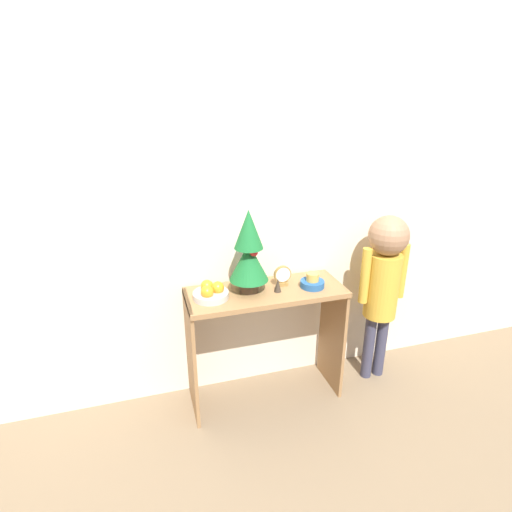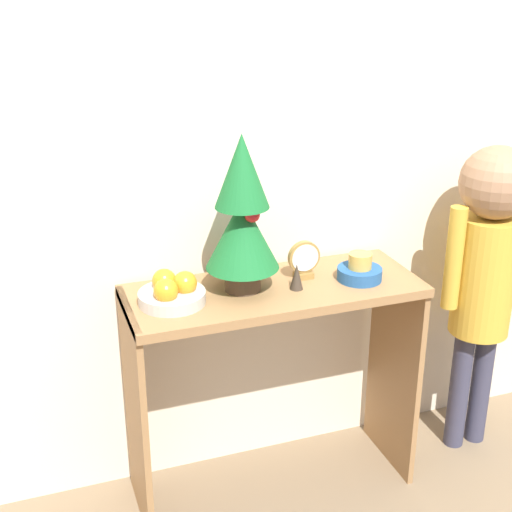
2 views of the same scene
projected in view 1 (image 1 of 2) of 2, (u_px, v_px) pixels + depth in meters
name	position (u px, v px, depth m)	size (l,w,h in m)	color
ground_plane	(274.00, 414.00, 2.45)	(12.00, 12.00, 0.00)	#7A664C
back_wall	(255.00, 199.00, 2.36)	(7.00, 0.05, 2.50)	beige
console_table	(266.00, 319.00, 2.41)	(0.93, 0.36, 0.76)	olive
mini_tree	(249.00, 252.00, 2.23)	(0.23, 0.23, 0.49)	#4C3828
fruit_bowl	(211.00, 292.00, 2.23)	(0.20, 0.20, 0.09)	#B7B2A8
singing_bowl	(312.00, 282.00, 2.36)	(0.14, 0.14, 0.09)	#235189
desk_clock	(282.00, 276.00, 2.37)	(0.10, 0.04, 0.12)	olive
figurine	(278.00, 285.00, 2.30)	(0.04, 0.04, 0.08)	#382D23
child_figure	(384.00, 275.00, 2.53)	(0.33, 0.25, 1.15)	#38384C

